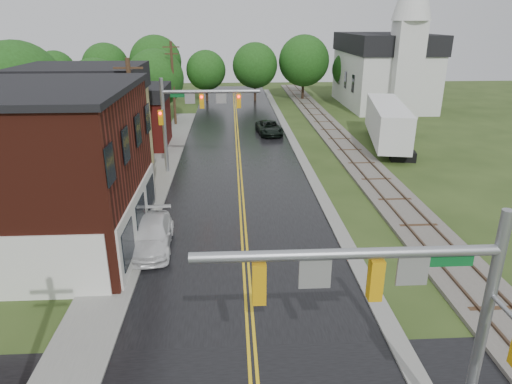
{
  "coord_description": "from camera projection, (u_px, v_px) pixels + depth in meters",
  "views": [
    {
      "loc": [
        -0.59,
        -7.08,
        11.22
      ],
      "look_at": [
        0.53,
        13.15,
        3.5
      ],
      "focal_mm": 32.0,
      "sensor_mm": 36.0,
      "label": 1
    }
  ],
  "objects": [
    {
      "name": "main_road",
      "position": [
        239.0,
        160.0,
        38.62
      ],
      "size": [
        10.0,
        90.0,
        0.02
      ],
      "primitive_type": "cube",
      "color": "black",
      "rests_on": "ground"
    },
    {
      "name": "curb_right",
      "position": [
        294.0,
        144.0,
        43.57
      ],
      "size": [
        0.8,
        70.0,
        0.12
      ],
      "primitive_type": "cube",
      "color": "gray",
      "rests_on": "ground"
    },
    {
      "name": "sidewalk_left",
      "position": [
        156.0,
        181.0,
        33.64
      ],
      "size": [
        2.4,
        50.0,
        0.12
      ],
      "primitive_type": "cube",
      "color": "gray",
      "rests_on": "ground"
    },
    {
      "name": "yellow_house",
      "position": [
        88.0,
        136.0,
        33.18
      ],
      "size": [
        8.0,
        7.0,
        6.4
      ],
      "primitive_type": "cube",
      "color": "tan",
      "rests_on": "ground"
    },
    {
      "name": "darkred_building",
      "position": [
        129.0,
        123.0,
        41.99
      ],
      "size": [
        7.0,
        6.0,
        4.4
      ],
      "primitive_type": "cube",
      "color": "#3F0F0C",
      "rests_on": "ground"
    },
    {
      "name": "church",
      "position": [
        387.0,
        62.0,
        59.73
      ],
      "size": [
        10.4,
        18.4,
        20.0
      ],
      "color": "silver",
      "rests_on": "ground"
    },
    {
      "name": "railroad",
      "position": [
        342.0,
        142.0,
        43.77
      ],
      "size": [
        3.2,
        80.0,
        0.3
      ],
      "color": "#59544C",
      "rests_on": "ground"
    },
    {
      "name": "traffic_signal_near",
      "position": [
        404.0,
        298.0,
        10.91
      ],
      "size": [
        7.34,
        0.3,
        7.2
      ],
      "color": "gray",
      "rests_on": "ground"
    },
    {
      "name": "traffic_signal_far",
      "position": [
        192.0,
        108.0,
        33.87
      ],
      "size": [
        7.34,
        0.43,
        7.2
      ],
      "color": "gray",
      "rests_on": "ground"
    },
    {
      "name": "utility_pole_b",
      "position": [
        134.0,
        127.0,
        29.13
      ],
      "size": [
        1.8,
        0.28,
        9.0
      ],
      "color": "#382616",
      "rests_on": "ground"
    },
    {
      "name": "utility_pole_c",
      "position": [
        173.0,
        82.0,
        49.65
      ],
      "size": [
        1.8,
        0.28,
        9.0
      ],
      "color": "#382616",
      "rests_on": "ground"
    },
    {
      "name": "tree_left_b",
      "position": [
        20.0,
        90.0,
        37.43
      ],
      "size": [
        7.6,
        7.6,
        9.69
      ],
      "color": "black",
      "rests_on": "ground"
    },
    {
      "name": "tree_left_c",
      "position": [
        98.0,
        90.0,
        45.53
      ],
      "size": [
        6.0,
        6.0,
        7.65
      ],
      "color": "black",
      "rests_on": "ground"
    },
    {
      "name": "tree_left_e",
      "position": [
        157.0,
        79.0,
        51.28
      ],
      "size": [
        6.4,
        6.4,
        8.16
      ],
      "color": "black",
      "rests_on": "ground"
    },
    {
      "name": "suv_dark",
      "position": [
        269.0,
        128.0,
        46.97
      ],
      "size": [
        2.8,
        5.13,
        1.36
      ],
      "primitive_type": "imported",
      "rotation": [
        0.0,
        0.0,
        0.11
      ],
      "color": "black",
      "rests_on": "ground"
    },
    {
      "name": "pickup_white",
      "position": [
        152.0,
        235.0,
        23.59
      ],
      "size": [
        2.3,
        5.1,
        1.45
      ],
      "primitive_type": "imported",
      "rotation": [
        0.0,
        0.0,
        0.05
      ],
      "color": "silver",
      "rests_on": "ground"
    },
    {
      "name": "semi_trailer",
      "position": [
        387.0,
        122.0,
        41.95
      ],
      "size": [
        5.12,
        12.88,
        3.95
      ],
      "color": "black",
      "rests_on": "ground"
    }
  ]
}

